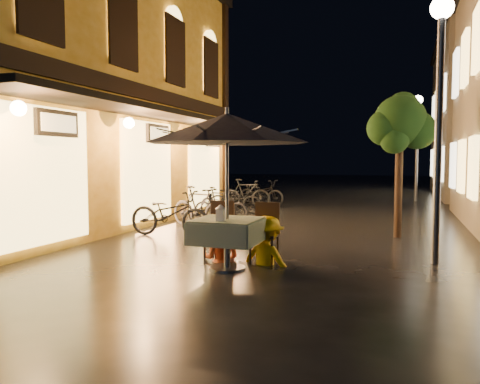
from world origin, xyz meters
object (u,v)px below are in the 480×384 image
at_px(person_orange, 221,220).
at_px(bicycle_0, 170,214).
at_px(streetlamp_near, 440,81).
at_px(patio_umbrella, 227,128).
at_px(cafe_table, 227,231).
at_px(person_yellow, 267,217).
at_px(table_lantern, 221,212).

height_order(person_orange, bicycle_0, person_orange).
bearing_deg(streetlamp_near, person_orange, -164.83).
bearing_deg(patio_umbrella, streetlamp_near, 26.10).
bearing_deg(cafe_table, patio_umbrella, 180.00).
bearing_deg(person_yellow, patio_umbrella, 66.68).
bearing_deg(table_lantern, cafe_table, 90.00).
bearing_deg(patio_umbrella, bicycle_0, 132.88).
xyz_separation_m(table_lantern, person_yellow, (0.47, 0.85, -0.16)).
bearing_deg(table_lantern, person_yellow, 61.33).
bearing_deg(person_orange, cafe_table, 114.79).
relative_size(cafe_table, person_orange, 0.73).
distance_m(cafe_table, person_yellow, 0.77).
xyz_separation_m(streetlamp_near, bicycle_0, (-5.30, 0.95, -2.41)).
relative_size(patio_umbrella, person_yellow, 1.65).
relative_size(person_orange, bicycle_0, 0.71).
bearing_deg(streetlamp_near, bicycle_0, 169.80).
distance_m(patio_umbrella, bicycle_0, 3.72).
distance_m(cafe_table, table_lantern, 0.43).
distance_m(streetlamp_near, patio_umbrella, 3.47).
xyz_separation_m(table_lantern, person_orange, (-0.33, 0.84, -0.24)).
height_order(streetlamp_near, person_yellow, streetlamp_near).
bearing_deg(person_yellow, table_lantern, 76.59).
bearing_deg(bicycle_0, person_yellow, -122.11).
height_order(patio_umbrella, person_orange, patio_umbrella).
relative_size(cafe_table, table_lantern, 3.96).
height_order(patio_umbrella, bicycle_0, patio_umbrella).
xyz_separation_m(person_yellow, bicycle_0, (-2.73, 1.86, -0.25)).
xyz_separation_m(streetlamp_near, person_orange, (-3.36, -0.91, -2.24)).
height_order(cafe_table, person_yellow, person_yellow).
bearing_deg(patio_umbrella, person_orange, 119.69).
bearing_deg(patio_umbrella, person_yellow, 51.42).
distance_m(cafe_table, person_orange, 0.67).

